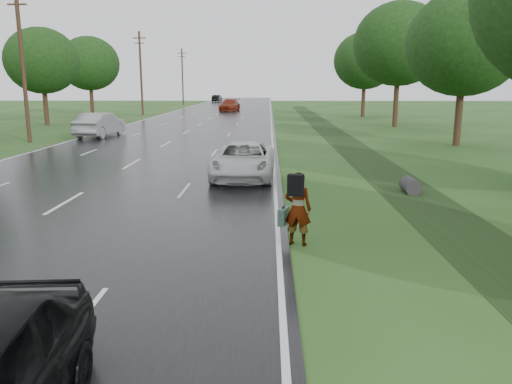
% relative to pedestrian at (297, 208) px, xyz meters
% --- Properties ---
extents(road, '(14.00, 180.00, 0.04)m').
position_rel_pedestrian_xyz_m(road, '(-7.18, 40.93, -0.89)').
color(road, black).
rests_on(road, ground).
extents(edge_stripe_east, '(0.12, 180.00, 0.01)m').
position_rel_pedestrian_xyz_m(edge_stripe_east, '(-0.43, 40.93, -0.86)').
color(edge_stripe_east, silver).
rests_on(edge_stripe_east, road).
extents(edge_stripe_west, '(0.12, 180.00, 0.01)m').
position_rel_pedestrian_xyz_m(edge_stripe_west, '(-13.93, 40.93, -0.86)').
color(edge_stripe_west, silver).
rests_on(edge_stripe_west, road).
extents(center_line, '(0.12, 180.00, 0.01)m').
position_rel_pedestrian_xyz_m(center_line, '(-7.18, 40.93, -0.86)').
color(center_line, silver).
rests_on(center_line, road).
extents(drainage_ditch, '(2.20, 120.00, 0.56)m').
position_rel_pedestrian_xyz_m(drainage_ditch, '(4.32, 14.64, -0.87)').
color(drainage_ditch, black).
rests_on(drainage_ditch, ground).
extents(utility_pole_mid, '(1.60, 0.26, 10.00)m').
position_rel_pedestrian_xyz_m(utility_pole_mid, '(-16.38, 20.93, 4.29)').
color(utility_pole_mid, '#3D2919').
rests_on(utility_pole_mid, ground).
extents(utility_pole_far, '(1.60, 0.26, 10.00)m').
position_rel_pedestrian_xyz_m(utility_pole_far, '(-16.38, 50.93, 4.29)').
color(utility_pole_far, '#3D2919').
rests_on(utility_pole_far, ground).
extents(utility_pole_distant, '(1.60, 0.26, 10.00)m').
position_rel_pedestrian_xyz_m(utility_pole_distant, '(-16.38, 80.93, 4.29)').
color(utility_pole_distant, '#3D2919').
rests_on(utility_pole_distant, ground).
extents(tree_east_c, '(7.00, 7.00, 9.29)m').
position_rel_pedestrian_xyz_m(tree_east_c, '(11.02, 19.93, 5.23)').
color(tree_east_c, '#3D2919').
rests_on(tree_east_c, ground).
extents(tree_east_d, '(8.00, 8.00, 10.76)m').
position_rel_pedestrian_xyz_m(tree_east_d, '(10.62, 33.93, 6.25)').
color(tree_east_d, '#3D2919').
rests_on(tree_east_d, ground).
extents(tree_east_f, '(7.20, 7.20, 9.62)m').
position_rel_pedestrian_xyz_m(tree_east_f, '(10.32, 47.93, 5.46)').
color(tree_east_f, '#3D2919').
rests_on(tree_east_f, ground).
extents(tree_west_d, '(6.60, 6.60, 8.80)m').
position_rel_pedestrian_xyz_m(tree_west_d, '(-21.38, 34.93, 4.92)').
color(tree_west_d, '#3D2919').
rests_on(tree_west_d, ground).
extents(tree_west_f, '(7.00, 7.00, 9.29)m').
position_rel_pedestrian_xyz_m(tree_west_f, '(-21.98, 48.93, 5.23)').
color(tree_west_f, '#3D2919').
rests_on(tree_west_f, ground).
extents(pedestrian, '(0.85, 0.86, 1.76)m').
position_rel_pedestrian_xyz_m(pedestrian, '(0.00, 0.00, 0.00)').
color(pedestrian, '#A5998C').
rests_on(pedestrian, ground).
extents(white_pickup, '(2.55, 5.22, 1.43)m').
position_rel_pedestrian_xyz_m(white_pickup, '(-1.68, 8.44, -0.15)').
color(white_pickup, silver).
rests_on(white_pickup, road).
extents(silver_sedan, '(2.35, 5.41, 1.73)m').
position_rel_pedestrian_xyz_m(silver_sedan, '(-12.82, 24.34, -0.00)').
color(silver_sedan, gray).
rests_on(silver_sedan, road).
extents(far_car_red, '(2.86, 5.98, 1.68)m').
position_rel_pedestrian_xyz_m(far_car_red, '(-6.18, 59.30, -0.02)').
color(far_car_red, maroon).
rests_on(far_car_red, road).
extents(far_car_dark, '(1.93, 4.56, 1.46)m').
position_rel_pedestrian_xyz_m(far_car_dark, '(-11.73, 96.17, -0.13)').
color(far_car_dark, black).
rests_on(far_car_dark, road).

